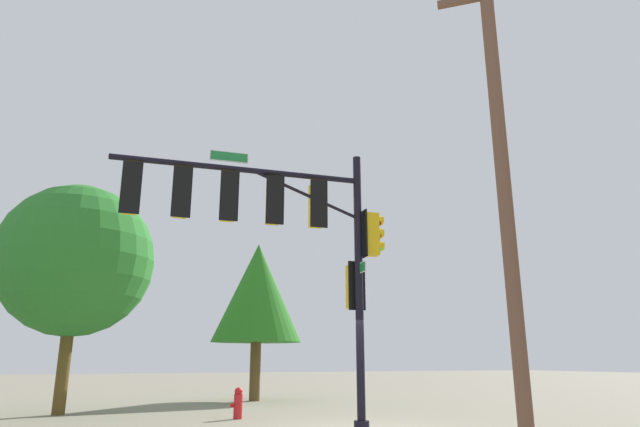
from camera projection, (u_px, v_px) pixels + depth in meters
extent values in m
cylinder|color=black|center=(359.00, 285.00, 13.48)|extent=(0.20, 0.20, 6.72)
cylinder|color=black|center=(362.00, 425.00, 12.63)|extent=(0.36, 0.36, 0.20)
cylinder|color=black|center=(241.00, 170.00, 13.31)|extent=(6.06, 0.71, 0.14)
cylinder|color=black|center=(307.00, 195.00, 13.66)|extent=(2.76, 0.34, 1.08)
cube|color=#DEB60D|center=(317.00, 205.00, 13.67)|extent=(0.35, 0.38, 1.10)
cube|color=black|center=(319.00, 203.00, 13.49)|extent=(0.44, 0.08, 1.22)
sphere|color=maroon|center=(314.00, 195.00, 13.94)|extent=(0.22, 0.22, 0.22)
cylinder|color=#DEB60D|center=(313.00, 194.00, 14.01)|extent=(0.24, 0.16, 0.23)
sphere|color=#855607|center=(314.00, 208.00, 13.85)|extent=(0.22, 0.22, 0.22)
cylinder|color=#DEB60D|center=(313.00, 206.00, 13.92)|extent=(0.24, 0.16, 0.23)
sphere|color=#20FF59|center=(314.00, 220.00, 13.77)|extent=(0.22, 0.22, 0.22)
cylinder|color=#DEB60D|center=(313.00, 219.00, 13.83)|extent=(0.24, 0.16, 0.23)
cube|color=gold|center=(274.00, 202.00, 13.35)|extent=(0.36, 0.40, 1.10)
cube|color=black|center=(275.00, 200.00, 13.17)|extent=(0.44, 0.09, 1.22)
sphere|color=maroon|center=(272.00, 191.00, 13.63)|extent=(0.22, 0.22, 0.22)
cylinder|color=gold|center=(272.00, 190.00, 13.70)|extent=(0.25, 0.17, 0.23)
sphere|color=#855607|center=(272.00, 204.00, 13.54)|extent=(0.22, 0.22, 0.22)
cylinder|color=gold|center=(272.00, 203.00, 13.61)|extent=(0.25, 0.17, 0.23)
sphere|color=#20FF59|center=(272.00, 217.00, 13.45)|extent=(0.22, 0.22, 0.22)
cylinder|color=gold|center=(271.00, 216.00, 13.52)|extent=(0.25, 0.17, 0.23)
cube|color=gold|center=(228.00, 198.00, 13.04)|extent=(0.36, 0.40, 1.10)
cube|color=black|center=(229.00, 196.00, 12.85)|extent=(0.44, 0.09, 1.22)
sphere|color=maroon|center=(228.00, 187.00, 13.31)|extent=(0.22, 0.22, 0.22)
cylinder|color=gold|center=(228.00, 186.00, 13.38)|extent=(0.25, 0.17, 0.23)
sphere|color=#855607|center=(227.00, 200.00, 13.22)|extent=(0.22, 0.22, 0.22)
cylinder|color=gold|center=(227.00, 199.00, 13.29)|extent=(0.25, 0.17, 0.23)
sphere|color=#20FF59|center=(227.00, 214.00, 13.13)|extent=(0.22, 0.22, 0.22)
cylinder|color=gold|center=(227.00, 212.00, 13.20)|extent=(0.25, 0.17, 0.23)
cube|color=yellow|center=(181.00, 194.00, 12.72)|extent=(0.34, 0.38, 1.10)
cube|color=black|center=(182.00, 192.00, 12.54)|extent=(0.44, 0.06, 1.22)
sphere|color=maroon|center=(181.00, 183.00, 12.99)|extent=(0.22, 0.22, 0.22)
cylinder|color=yellow|center=(181.00, 181.00, 13.06)|extent=(0.24, 0.15, 0.23)
sphere|color=#855607|center=(180.00, 196.00, 12.90)|extent=(0.22, 0.22, 0.22)
cylinder|color=yellow|center=(180.00, 195.00, 12.97)|extent=(0.24, 0.15, 0.23)
sphere|color=#20FF59|center=(179.00, 210.00, 12.81)|extent=(0.22, 0.22, 0.22)
cylinder|color=yellow|center=(179.00, 209.00, 12.88)|extent=(0.24, 0.15, 0.23)
cube|color=yellow|center=(131.00, 190.00, 12.40)|extent=(0.35, 0.39, 1.10)
cube|color=black|center=(131.00, 187.00, 12.22)|extent=(0.44, 0.08, 1.22)
sphere|color=maroon|center=(133.00, 178.00, 12.68)|extent=(0.22, 0.22, 0.22)
cylinder|color=yellow|center=(133.00, 177.00, 12.74)|extent=(0.24, 0.16, 0.23)
sphere|color=#855607|center=(131.00, 192.00, 12.59)|extent=(0.22, 0.22, 0.22)
cylinder|color=yellow|center=(132.00, 191.00, 12.66)|extent=(0.24, 0.16, 0.23)
sphere|color=#20FF59|center=(130.00, 206.00, 12.50)|extent=(0.22, 0.22, 0.22)
cylinder|color=yellow|center=(130.00, 205.00, 12.57)|extent=(0.24, 0.16, 0.23)
cube|color=yellow|center=(371.00, 235.00, 13.92)|extent=(0.39, 0.35, 1.10)
cube|color=black|center=(364.00, 234.00, 13.86)|extent=(0.08, 0.44, 1.22)
sphere|color=maroon|center=(378.00, 222.00, 14.06)|extent=(0.22, 0.22, 0.22)
cylinder|color=yellow|center=(380.00, 221.00, 14.09)|extent=(0.16, 0.24, 0.23)
sphere|color=#855607|center=(378.00, 235.00, 13.98)|extent=(0.22, 0.22, 0.22)
cylinder|color=yellow|center=(380.00, 233.00, 14.01)|extent=(0.16, 0.24, 0.23)
sphere|color=#20FF59|center=(378.00, 248.00, 13.89)|extent=(0.22, 0.22, 0.22)
cylinder|color=yellow|center=(381.00, 246.00, 13.92)|extent=(0.16, 0.24, 0.23)
cube|color=gold|center=(354.00, 286.00, 13.80)|extent=(0.35, 0.39, 1.10)
cube|color=black|center=(357.00, 285.00, 13.62)|extent=(0.44, 0.08, 1.22)
sphere|color=maroon|center=(351.00, 274.00, 14.08)|extent=(0.22, 0.22, 0.22)
cylinder|color=gold|center=(350.00, 273.00, 14.14)|extent=(0.24, 0.16, 0.23)
sphere|color=#855607|center=(351.00, 287.00, 13.99)|extent=(0.22, 0.22, 0.22)
cylinder|color=gold|center=(350.00, 286.00, 14.05)|extent=(0.24, 0.16, 0.23)
sphere|color=#20FF59|center=(351.00, 301.00, 13.90)|extent=(0.22, 0.22, 0.22)
cylinder|color=gold|center=(351.00, 299.00, 13.97)|extent=(0.24, 0.16, 0.23)
cube|color=white|center=(229.00, 157.00, 13.30)|extent=(0.94, 0.11, 0.26)
cube|color=#1E7B38|center=(229.00, 157.00, 13.30)|extent=(0.90, 0.11, 0.22)
cube|color=white|center=(359.00, 269.00, 13.58)|extent=(0.11, 0.94, 0.26)
cube|color=#15692E|center=(359.00, 269.00, 13.58)|extent=(0.11, 0.90, 0.22)
cylinder|color=brown|center=(504.00, 188.00, 9.20)|extent=(0.24, 0.24, 8.76)
cylinder|color=red|center=(238.00, 407.00, 14.99)|extent=(0.24, 0.24, 0.65)
sphere|color=red|center=(239.00, 391.00, 15.09)|extent=(0.22, 0.22, 0.22)
cylinder|color=red|center=(233.00, 405.00, 14.94)|extent=(0.12, 0.10, 0.10)
cylinder|color=#54411B|center=(63.00, 369.00, 16.32)|extent=(0.37, 0.37, 2.59)
sphere|color=#297628|center=(76.00, 260.00, 17.19)|extent=(4.77, 4.77, 4.77)
cylinder|color=brown|center=(255.00, 371.00, 21.80)|extent=(0.43, 0.43, 2.26)
cone|color=#28731F|center=(257.00, 292.00, 22.63)|extent=(3.65, 3.65, 4.06)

